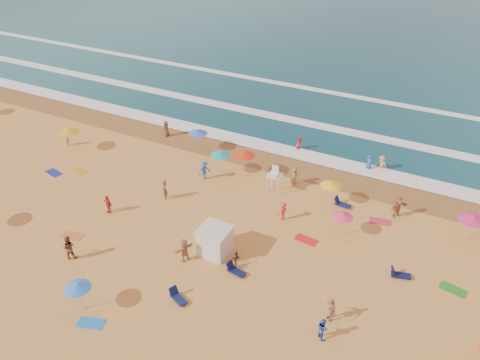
% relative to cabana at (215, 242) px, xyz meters
% --- Properties ---
extents(ground, '(220.00, 220.00, 0.00)m').
position_rel_cabana_xyz_m(ground, '(-2.92, 1.48, -1.00)').
color(ground, gold).
rests_on(ground, ground).
extents(ocean, '(220.00, 140.00, 0.18)m').
position_rel_cabana_xyz_m(ocean, '(-2.92, 85.48, -1.00)').
color(ocean, '#0C4756').
rests_on(ocean, ground).
extents(wet_sand, '(220.00, 220.00, 0.00)m').
position_rel_cabana_xyz_m(wet_sand, '(-2.92, 13.98, -0.99)').
color(wet_sand, olive).
rests_on(wet_sand, ground).
extents(surf_foam, '(200.00, 18.70, 0.05)m').
position_rel_cabana_xyz_m(surf_foam, '(-2.92, 22.80, -0.90)').
color(surf_foam, white).
rests_on(surf_foam, ground).
extents(cabana, '(2.00, 2.00, 2.00)m').
position_rel_cabana_xyz_m(cabana, '(0.00, 0.00, 0.00)').
color(cabana, silver).
rests_on(cabana, ground).
extents(cabana_roof, '(2.20, 2.20, 0.12)m').
position_rel_cabana_xyz_m(cabana_roof, '(0.00, 0.00, 1.06)').
color(cabana_roof, silver).
rests_on(cabana_roof, cabana).
extents(bicycle, '(1.20, 1.75, 0.87)m').
position_rel_cabana_xyz_m(bicycle, '(1.90, -0.30, -0.56)').
color(bicycle, black).
rests_on(bicycle, ground).
extents(lifeguard_stand, '(1.20, 1.20, 2.10)m').
position_rel_cabana_xyz_m(lifeguard_stand, '(0.52, 9.51, 0.05)').
color(lifeguard_stand, white).
rests_on(lifeguard_stand, ground).
extents(beach_umbrellas, '(63.22, 22.94, 0.80)m').
position_rel_cabana_xyz_m(beach_umbrellas, '(-4.96, 3.12, 1.10)').
color(beach_umbrellas, '#D52F6A').
rests_on(beach_umbrellas, ground).
extents(loungers, '(44.86, 24.51, 0.34)m').
position_rel_cabana_xyz_m(loungers, '(4.79, -2.42, -0.83)').
color(loungers, '#101F52').
rests_on(loungers, ground).
extents(towels, '(44.44, 24.61, 0.03)m').
position_rel_cabana_xyz_m(towels, '(-3.74, -1.54, -0.98)').
color(towels, red).
rests_on(towels, ground).
extents(beachgoers, '(39.26, 23.75, 2.14)m').
position_rel_cabana_xyz_m(beachgoers, '(-1.14, 6.16, -0.18)').
color(beachgoers, '#9F6C49').
rests_on(beachgoers, ground).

